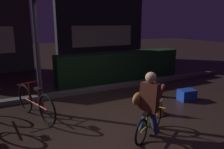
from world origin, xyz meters
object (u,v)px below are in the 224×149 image
(street_post, at_px, (38,53))
(blue_crate, at_px, (187,95))
(cyclist, at_px, (148,105))
(parked_bike_center_left, at_px, (35,103))
(traffic_cone_near, at_px, (159,102))
(traffic_cone_far, at_px, (155,87))

(street_post, distance_m, blue_crate, 4.03)
(blue_crate, xyz_separation_m, cyclist, (-2.14, -1.11, 0.48))
(street_post, bearing_deg, parked_bike_center_left, -124.46)
(street_post, height_order, parked_bike_center_left, street_post)
(street_post, bearing_deg, traffic_cone_near, -28.23)
(traffic_cone_far, height_order, cyclist, cyclist)
(blue_crate, bearing_deg, cyclist, -152.52)
(street_post, distance_m, traffic_cone_far, 3.34)
(traffic_cone_near, distance_m, blue_crate, 1.36)
(blue_crate, bearing_deg, traffic_cone_near, -162.85)
(parked_bike_center_left, relative_size, blue_crate, 3.67)
(traffic_cone_far, bearing_deg, cyclist, -131.11)
(traffic_cone_near, distance_m, cyclist, 1.15)
(parked_bike_center_left, distance_m, cyclist, 2.50)
(parked_bike_center_left, height_order, blue_crate, parked_bike_center_left)
(blue_crate, relative_size, cyclist, 0.35)
(parked_bike_center_left, xyz_separation_m, cyclist, (1.74, -1.78, 0.28))
(traffic_cone_near, bearing_deg, street_post, 151.77)
(street_post, height_order, cyclist, street_post)
(parked_bike_center_left, distance_m, blue_crate, 3.94)
(parked_bike_center_left, bearing_deg, traffic_cone_far, -108.76)
(street_post, distance_m, cyclist, 2.68)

